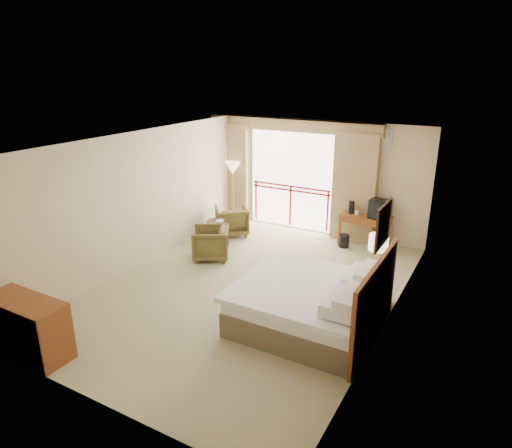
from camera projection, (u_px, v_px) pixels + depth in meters
The scene contains 29 objects.
floor at pixel (249, 288), 8.41m from camera, with size 7.00×7.00×0.00m, color #948D65.
ceiling at pixel (248, 141), 7.51m from camera, with size 7.00×7.00×0.00m, color white.
wall_back at pixel (322, 178), 10.84m from camera, with size 5.00×5.00×0.00m, color beige.
wall_front at pixel (90, 306), 5.08m from camera, with size 5.00×5.00×0.00m, color beige.
wall_left at pixel (140, 199), 9.12m from camera, with size 7.00×7.00×0.00m, color beige.
wall_right at pixel (393, 245), 6.80m from camera, with size 7.00×7.00×0.00m, color beige.
balcony_door at pixel (291, 180), 11.24m from camera, with size 2.40×2.40×0.00m, color white.
balcony_railing at pixel (291, 196), 11.35m from camera, with size 2.09×0.03×1.02m.
curtain_left at pixel (232, 172), 11.88m from camera, with size 1.00×0.26×2.50m, color olive.
curtain_right at pixel (355, 188), 10.35m from camera, with size 1.00×0.26×2.50m, color olive.
valance at pixel (291, 125), 10.71m from camera, with size 4.40×0.22×0.28m, color olive.
hvac_vent at pixel (380, 140), 9.88m from camera, with size 0.50×0.04×0.50m, color silver.
bed at pixel (312, 304), 7.09m from camera, with size 2.13×2.06×0.97m.
headboard at pixel (375, 303), 6.56m from camera, with size 0.06×2.10×1.30m, color #622B11.
framed_art at pixel (383, 225), 6.16m from camera, with size 0.04×0.72×0.60m.
nightstand at pixel (374, 287), 7.74m from camera, with size 0.46×0.55×0.66m, color #622B11.
table_lamp at pixel (378, 243), 7.53m from camera, with size 0.32×0.32×0.57m.
phone at pixel (370, 269), 7.52m from camera, with size 0.17×0.13×0.08m, color black.
desk at pixel (366, 222), 10.21m from camera, with size 1.11×0.54×0.72m.
tv at pixel (380, 209), 9.91m from camera, with size 0.45×0.36×0.41m.
coffee_maker at pixel (351, 207), 10.24m from camera, with size 0.13×0.13×0.29m, color black.
cup at pixel (357, 213), 10.15m from camera, with size 0.08×0.08×0.11m, color white.
wastebasket at pixel (344, 241), 10.27m from camera, with size 0.23×0.23×0.29m, color black.
armchair_far at pixel (232, 234), 11.10m from camera, with size 0.74×0.76×0.69m, color #483D1A.
armchair_near at pixel (211, 258), 9.72m from camera, with size 0.72×0.74×0.68m, color #483D1A.
side_table at pixel (217, 228), 10.50m from camera, with size 0.46×0.46×0.51m.
book at pixel (217, 221), 10.44m from camera, with size 0.17×0.23×0.02m, color white.
floor_lamp at pixel (233, 170), 11.54m from camera, with size 0.40×0.40×1.59m.
dresser at pixel (27, 328), 6.37m from camera, with size 1.27×0.54×0.85m.
Camera 1 is at (3.82, -6.51, 3.89)m, focal length 32.00 mm.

